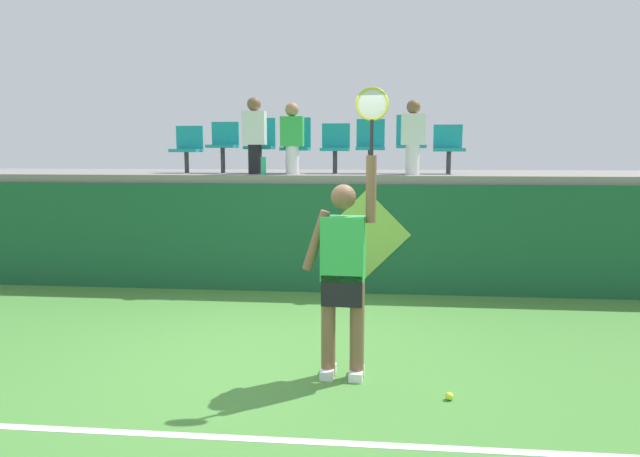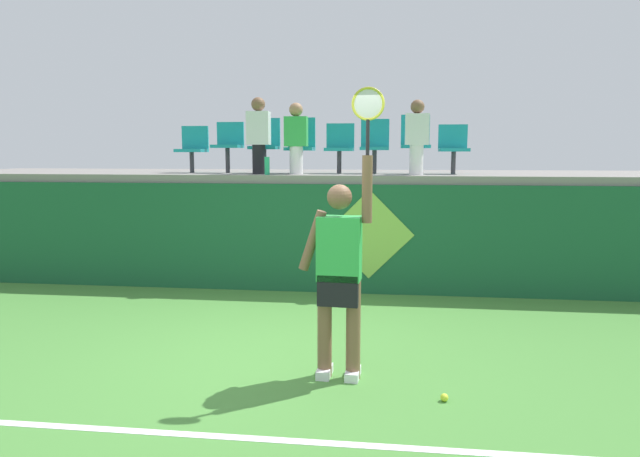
% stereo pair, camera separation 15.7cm
% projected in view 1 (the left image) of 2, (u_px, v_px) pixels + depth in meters
% --- Properties ---
extents(ground_plane, '(40.00, 40.00, 0.00)m').
position_uv_depth(ground_plane, '(276.00, 361.00, 5.50)').
color(ground_plane, '#478438').
extents(court_back_wall, '(12.83, 0.20, 1.57)m').
position_uv_depth(court_back_wall, '(310.00, 238.00, 8.20)').
color(court_back_wall, '#195633').
rests_on(court_back_wall, ground_plane).
extents(spectator_platform, '(12.83, 2.73, 0.12)m').
position_uv_depth(spectator_platform, '(319.00, 176.00, 9.38)').
color(spectator_platform, gray).
rests_on(spectator_platform, court_back_wall).
extents(court_baseline_stripe, '(11.55, 0.08, 0.01)m').
position_uv_depth(court_baseline_stripe, '(240.00, 438.00, 4.02)').
color(court_baseline_stripe, white).
rests_on(court_baseline_stripe, ground_plane).
extents(tennis_player, '(0.75, 0.29, 2.57)m').
position_uv_depth(tennis_player, '(344.00, 270.00, 4.99)').
color(tennis_player, white).
rests_on(tennis_player, ground_plane).
extents(tennis_ball, '(0.07, 0.07, 0.07)m').
position_uv_depth(tennis_ball, '(449.00, 396.00, 4.64)').
color(tennis_ball, '#D1E533').
rests_on(tennis_ball, ground_plane).
extents(water_bottle, '(0.08, 0.08, 0.26)m').
position_uv_depth(water_bottle, '(263.00, 166.00, 8.23)').
color(water_bottle, '#26B272').
rests_on(water_bottle, spectator_platform).
extents(stadium_chair_0, '(0.44, 0.42, 0.75)m').
position_uv_depth(stadium_chair_0, '(188.00, 147.00, 9.04)').
color(stadium_chair_0, '#38383D').
rests_on(stadium_chair_0, spectator_platform).
extents(stadium_chair_1, '(0.44, 0.42, 0.81)m').
position_uv_depth(stadium_chair_1, '(224.00, 143.00, 8.98)').
color(stadium_chair_1, '#38383D').
rests_on(stadium_chair_1, spectator_platform).
extents(stadium_chair_2, '(0.44, 0.42, 0.87)m').
position_uv_depth(stadium_chair_2, '(261.00, 142.00, 8.93)').
color(stadium_chair_2, '#38383D').
rests_on(stadium_chair_2, spectator_platform).
extents(stadium_chair_3, '(0.44, 0.42, 0.87)m').
position_uv_depth(stadium_chair_3, '(296.00, 143.00, 8.88)').
color(stadium_chair_3, '#38383D').
rests_on(stadium_chair_3, spectator_platform).
extents(stadium_chair_4, '(0.44, 0.42, 0.78)m').
position_uv_depth(stadium_chair_4, '(335.00, 145.00, 8.81)').
color(stadium_chair_4, '#38383D').
rests_on(stadium_chair_4, spectator_platform).
extents(stadium_chair_5, '(0.44, 0.42, 0.84)m').
position_uv_depth(stadium_chair_5, '(370.00, 143.00, 8.76)').
color(stadium_chair_5, '#38383D').
rests_on(stadium_chair_5, spectator_platform).
extents(stadium_chair_6, '(0.44, 0.42, 0.90)m').
position_uv_depth(stadium_chair_6, '(411.00, 141.00, 8.70)').
color(stadium_chair_6, '#38383D').
rests_on(stadium_chair_6, spectator_platform).
extents(stadium_chair_7, '(0.44, 0.42, 0.75)m').
position_uv_depth(stadium_chair_7, '(448.00, 146.00, 8.65)').
color(stadium_chair_7, '#38383D').
rests_on(stadium_chair_7, spectator_platform).
extents(spectator_0, '(0.34, 0.20, 1.06)m').
position_uv_depth(spectator_0, '(292.00, 137.00, 8.45)').
color(spectator_0, white).
rests_on(spectator_0, spectator_platform).
extents(spectator_1, '(0.34, 0.21, 1.14)m').
position_uv_depth(spectator_1, '(254.00, 134.00, 8.47)').
color(spectator_1, black).
rests_on(spectator_1, spectator_platform).
extents(spectator_2, '(0.34, 0.20, 1.08)m').
position_uv_depth(spectator_2, '(413.00, 136.00, 8.22)').
color(spectator_2, white).
rests_on(spectator_2, spectator_platform).
extents(wall_signage_mount, '(1.27, 0.01, 1.50)m').
position_uv_depth(wall_signage_mount, '(365.00, 293.00, 8.12)').
color(wall_signage_mount, '#195633').
rests_on(wall_signage_mount, ground_plane).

